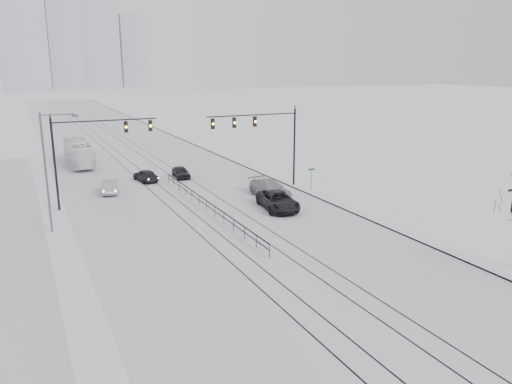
% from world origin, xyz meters
% --- Properties ---
extents(road, '(22.00, 260.00, 0.02)m').
position_xyz_m(road, '(0.00, 60.00, 0.01)').
color(road, silver).
rests_on(road, ground).
extents(sidewalk_east, '(5.00, 260.00, 0.16)m').
position_xyz_m(sidewalk_east, '(13.50, 60.00, 0.08)').
color(sidewalk_east, silver).
rests_on(sidewalk_east, ground).
extents(curb, '(0.10, 260.00, 0.12)m').
position_xyz_m(curb, '(11.05, 60.00, 0.06)').
color(curb, gray).
rests_on(curb, ground).
extents(tram_rails, '(5.30, 180.00, 0.01)m').
position_xyz_m(tram_rails, '(-0.00, 40.00, 0.02)').
color(tram_rails, black).
rests_on(tram_rails, ground).
extents(skyline, '(96.00, 48.00, 72.00)m').
position_xyz_m(skyline, '(5.02, 273.63, 30.65)').
color(skyline, '#ABAFBC').
rests_on(skyline, ground).
extents(traffic_mast_ne, '(9.60, 0.37, 8.00)m').
position_xyz_m(traffic_mast_ne, '(8.15, 34.99, 5.76)').
color(traffic_mast_ne, black).
rests_on(traffic_mast_ne, ground).
extents(traffic_mast_nw, '(9.10, 0.37, 8.00)m').
position_xyz_m(traffic_mast_nw, '(-8.52, 36.00, 5.57)').
color(traffic_mast_nw, black).
rests_on(traffic_mast_nw, ground).
extents(street_light_west, '(2.73, 0.25, 9.00)m').
position_xyz_m(street_light_west, '(-12.20, 30.00, 5.21)').
color(street_light_west, '#595B60').
rests_on(street_light_west, ground).
extents(median_fence, '(0.06, 24.00, 1.00)m').
position_xyz_m(median_fence, '(0.00, 30.00, 0.53)').
color(median_fence, black).
rests_on(median_fence, ground).
extents(street_sign, '(0.70, 0.06, 2.40)m').
position_xyz_m(street_sign, '(11.80, 32.00, 1.61)').
color(street_sign, '#595B60').
rests_on(street_sign, ground).
extents(sedan_sb_inner, '(2.27, 4.21, 1.36)m').
position_xyz_m(sedan_sb_inner, '(-2.05, 43.73, 0.68)').
color(sedan_sb_inner, black).
rests_on(sedan_sb_inner, ground).
extents(sedan_sb_outer, '(2.26, 4.41, 1.38)m').
position_xyz_m(sedan_sb_outer, '(-6.40, 40.20, 0.69)').
color(sedan_sb_outer, '#A2A6AA').
rests_on(sedan_sb_outer, ground).
extents(sedan_nb_front, '(3.41, 5.97, 1.57)m').
position_xyz_m(sedan_nb_front, '(5.86, 27.89, 0.78)').
color(sedan_nb_front, black).
rests_on(sedan_nb_front, ground).
extents(sedan_nb_right, '(2.71, 5.60, 1.57)m').
position_xyz_m(sedan_nb_right, '(7.19, 32.02, 0.79)').
color(sedan_nb_right, '#94979B').
rests_on(sedan_nb_right, ground).
extents(sedan_nb_far, '(1.64, 3.76, 1.26)m').
position_xyz_m(sedan_nb_far, '(2.00, 43.88, 0.63)').
color(sedan_nb_far, black).
rests_on(sedan_nb_far, ground).
extents(box_truck, '(2.65, 10.98, 3.05)m').
position_xyz_m(box_truck, '(-7.46, 56.50, 1.53)').
color(box_truck, white).
rests_on(box_truck, ground).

